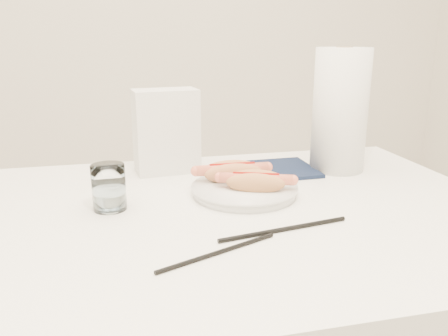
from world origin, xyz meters
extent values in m
cube|color=white|center=(0.00, 0.00, 0.73)|extent=(1.20, 0.80, 0.04)
cylinder|color=silver|center=(0.54, 0.34, 0.35)|extent=(0.04, 0.04, 0.71)
cylinder|color=silver|center=(0.08, 0.07, 0.76)|extent=(0.29, 0.29, 0.02)
ellipsoid|color=#CC8251|center=(0.06, 0.10, 0.79)|extent=(0.13, 0.04, 0.04)
ellipsoid|color=#CC8251|center=(0.07, 0.13, 0.79)|extent=(0.13, 0.04, 0.04)
ellipsoid|color=#CC8251|center=(0.07, 0.11, 0.78)|extent=(0.12, 0.05, 0.02)
cylinder|color=#E66D51|center=(0.07, 0.11, 0.80)|extent=(0.16, 0.03, 0.02)
cylinder|color=#990A05|center=(0.07, 0.11, 0.81)|extent=(0.10, 0.01, 0.01)
ellipsoid|color=tan|center=(0.09, 0.03, 0.79)|extent=(0.13, 0.07, 0.04)
ellipsoid|color=tan|center=(0.10, 0.05, 0.79)|extent=(0.13, 0.07, 0.04)
ellipsoid|color=tan|center=(0.10, 0.04, 0.78)|extent=(0.12, 0.08, 0.02)
cylinder|color=#EA6F52|center=(0.10, 0.04, 0.79)|extent=(0.15, 0.07, 0.02)
cylinder|color=#990A05|center=(0.10, 0.04, 0.80)|extent=(0.09, 0.04, 0.01)
cylinder|color=silver|center=(-0.20, 0.05, 0.80)|extent=(0.07, 0.07, 0.09)
cylinder|color=black|center=(-0.03, -0.19, 0.75)|extent=(0.21, 0.09, 0.01)
cylinder|color=black|center=(0.10, -0.13, 0.75)|extent=(0.25, 0.05, 0.01)
cube|color=silver|center=(-0.06, 0.28, 0.85)|extent=(0.16, 0.10, 0.21)
cube|color=#101933|center=(0.22, 0.22, 0.75)|extent=(0.17, 0.17, 0.01)
cylinder|color=white|center=(0.36, 0.20, 0.90)|extent=(0.16, 0.16, 0.30)
camera|label=1|loc=(-0.17, -0.82, 1.08)|focal=36.11mm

